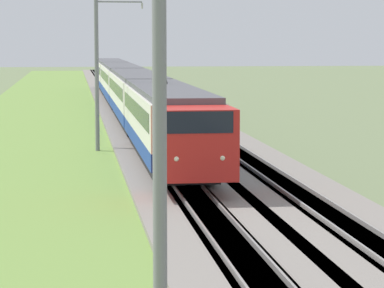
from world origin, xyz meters
The scene contains 8 objects.
ballast_main centered at (50.00, 0.00, 0.15)m, with size 240.00×4.40×0.30m.
ballast_adjacent centered at (50.00, -3.88, 0.15)m, with size 240.00×4.40×0.30m.
track_main centered at (50.00, 0.00, 0.16)m, with size 240.00×1.57×0.45m.
track_adjacent centered at (50.00, -3.88, 0.16)m, with size 240.00×1.57×0.45m.
grass_verge centered at (50.00, 5.94, 0.06)m, with size 240.00×11.91×0.12m.
passenger_train centered at (64.26, 0.00, 2.27)m, with size 80.18×2.95×4.87m.
catenary_mast_near centered at (6.75, 2.97, 4.56)m, with size 0.22×2.56×8.84m.
catenary_mast_mid centered at (40.96, 2.97, 4.55)m, with size 0.22×2.56×8.82m.
Camera 1 is at (-6.88, 4.34, 5.91)m, focal length 85.00 mm.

